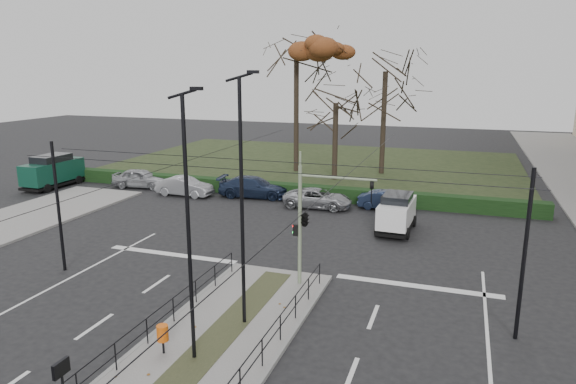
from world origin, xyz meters
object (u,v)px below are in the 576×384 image
at_px(parked_car_second, 185,186).
at_px(streetlamp_median_near, 189,228).
at_px(parked_car_third, 254,187).
at_px(rust_tree, 296,57).
at_px(parked_car_fourth, 318,198).
at_px(bare_tree_near, 336,109).
at_px(parked_car_first, 141,178).
at_px(info_panel, 62,376).
at_px(parked_car_fifth, 387,201).
at_px(traffic_light, 307,217).
at_px(litter_bin, 163,333).
at_px(streetlamp_median_far, 242,201).
at_px(bare_tree_center, 385,79).
at_px(white_van, 397,212).
at_px(green_van, 53,171).

bearing_deg(parked_car_second, streetlamp_median_near, -148.55).
relative_size(parked_car_third, rust_tree, 0.39).
xyz_separation_m(parked_car_fourth, rust_tree, (-5.23, 11.38, 9.49)).
bearing_deg(rust_tree, bare_tree_near, -30.56).
distance_m(parked_car_first, parked_car_third, 9.60).
bearing_deg(info_panel, parked_car_fifth, 79.70).
bearing_deg(parked_car_fifth, traffic_light, 175.44).
bearing_deg(litter_bin, streetlamp_median_far, 59.20).
distance_m(streetlamp_median_near, parked_car_first, 26.46).
height_order(litter_bin, parked_car_third, parked_car_third).
bearing_deg(parked_car_fifth, parked_car_fourth, 103.63).
distance_m(parked_car_third, bare_tree_center, 15.59).
relative_size(streetlamp_median_far, rust_tree, 0.67).
relative_size(parked_car_fourth, white_van, 1.13).
distance_m(streetlamp_median_far, parked_car_fifth, 18.27).
height_order(rust_tree, bare_tree_center, rust_tree).
xyz_separation_m(traffic_light, streetlamp_median_near, (-1.66, -6.66, 1.32)).
relative_size(litter_bin, parked_car_second, 0.23).
height_order(streetlamp_median_near, bare_tree_center, bare_tree_center).
xyz_separation_m(streetlamp_median_near, bare_tree_center, (0.91, 32.11, 3.83)).
distance_m(parked_car_fourth, green_van, 21.39).
bearing_deg(rust_tree, parked_car_fifth, -47.10).
bearing_deg(white_van, info_panel, -105.86).
height_order(parked_car_fourth, rust_tree, rust_tree).
distance_m(parked_car_second, parked_car_fifth, 14.64).
xyz_separation_m(litter_bin, white_van, (5.36, 15.87, 0.32)).
bearing_deg(streetlamp_median_near, parked_car_second, 120.75).
bearing_deg(bare_tree_center, green_van, -150.17).
bearing_deg(parked_car_second, bare_tree_center, -43.71).
relative_size(white_van, bare_tree_near, 0.48).
bearing_deg(parked_car_fourth, parked_car_first, 83.43).
distance_m(litter_bin, white_van, 16.75).
distance_m(info_panel, streetlamp_median_far, 7.60).
xyz_separation_m(traffic_light, streetlamp_median_far, (-1.10, -3.99, 1.55)).
relative_size(streetlamp_median_near, parked_car_first, 1.92).
bearing_deg(parked_car_first, green_van, 100.62).
xyz_separation_m(traffic_light, rust_tree, (-8.27, 24.06, 7.02)).
bearing_deg(streetlamp_median_near, litter_bin, -175.37).
bearing_deg(bare_tree_near, white_van, -61.74).
bearing_deg(white_van, parked_car_first, 166.64).
bearing_deg(litter_bin, parked_car_fourth, 90.88).
bearing_deg(litter_bin, white_van, 71.33).
height_order(streetlamp_median_near, parked_car_third, streetlamp_median_near).
height_order(streetlamp_median_near, green_van, streetlamp_median_near).
bearing_deg(parked_car_fourth, traffic_light, -168.06).
relative_size(parked_car_second, bare_tree_center, 0.36).
bearing_deg(streetlamp_median_far, traffic_light, 74.57).
distance_m(litter_bin, parked_car_first, 25.62).
bearing_deg(bare_tree_center, parked_car_fourth, -100.14).
distance_m(info_panel, streetlamp_median_near, 5.08).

